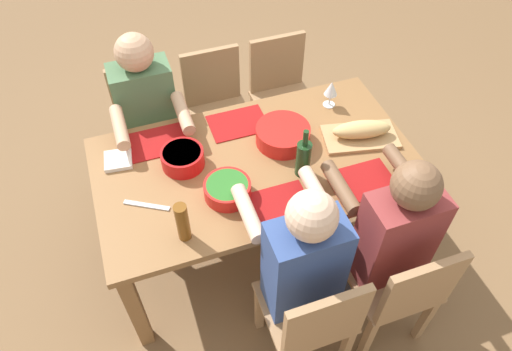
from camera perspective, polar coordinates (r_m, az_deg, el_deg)
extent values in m
plane|color=brown|center=(3.08, 0.00, -7.73)|extent=(8.00, 8.00, 0.00)
cube|color=olive|center=(2.51, 0.00, 1.37)|extent=(1.67, 0.94, 0.04)
cube|color=olive|center=(3.27, 10.54, 5.23)|extent=(0.07, 0.07, 0.70)
cube|color=olive|center=(3.00, -16.78, -1.64)|extent=(0.07, 0.07, 0.70)
cube|color=olive|center=(2.85, 17.78, -5.67)|extent=(0.07, 0.07, 0.70)
cube|color=olive|center=(2.53, -14.17, -15.28)|extent=(0.07, 0.07, 0.70)
cube|color=#A87F56|center=(3.30, 3.51, 8.56)|extent=(0.40, 0.40, 0.03)
cube|color=#A87F56|center=(3.30, 2.49, 13.31)|extent=(0.38, 0.04, 0.40)
cube|color=#A87F56|center=(3.39, 7.07, 4.47)|extent=(0.04, 0.04, 0.42)
cube|color=#A87F56|center=(3.29, 1.66, 3.14)|extent=(0.04, 0.04, 0.42)
cube|color=#A87F56|center=(3.62, 4.87, 8.05)|extent=(0.04, 0.04, 0.42)
cube|color=#A87F56|center=(3.52, -0.28, 6.88)|extent=(0.04, 0.04, 0.42)
cube|color=#A87F56|center=(2.52, 15.66, -11.79)|extent=(0.40, 0.40, 0.03)
cube|color=#A87F56|center=(2.28, 19.04, -12.78)|extent=(0.38, 0.04, 0.40)
cube|color=#A87F56|center=(2.72, 9.76, -12.42)|extent=(0.04, 0.04, 0.42)
cube|color=#A87F56|center=(2.84, 15.99, -10.14)|extent=(0.04, 0.04, 0.42)
cube|color=#A87F56|center=(2.60, 13.15, -18.50)|extent=(0.04, 0.04, 0.42)
cube|color=#A87F56|center=(2.73, 19.61, -15.75)|extent=(0.04, 0.04, 0.42)
cylinder|color=#2D2D38|center=(2.76, 11.04, -10.84)|extent=(0.11, 0.11, 0.45)
cylinder|color=#2D2D38|center=(2.81, 13.96, -9.79)|extent=(0.11, 0.11, 0.45)
cube|color=maroon|center=(2.31, 16.39, -7.05)|extent=(0.34, 0.20, 0.55)
cylinder|color=brown|center=(2.27, 10.06, -1.36)|extent=(0.07, 0.30, 0.07)
cylinder|color=brown|center=(2.42, 17.25, 0.72)|extent=(0.07, 0.30, 0.07)
sphere|color=brown|center=(2.03, 18.61, -1.14)|extent=(0.21, 0.21, 0.21)
cube|color=#A87F56|center=(2.38, 5.85, -15.36)|extent=(0.40, 0.40, 0.03)
cube|color=#A87F56|center=(2.12, 8.32, -16.98)|extent=(0.38, 0.04, 0.40)
cube|color=#A87F56|center=(2.61, 0.38, -15.51)|extent=(0.04, 0.04, 0.42)
cube|color=#A87F56|center=(2.68, 7.43, -13.23)|extent=(0.04, 0.04, 0.42)
cube|color=#A87F56|center=(2.57, 10.71, -19.47)|extent=(0.04, 0.04, 0.42)
cylinder|color=#2D2D38|center=(2.64, 1.91, -13.88)|extent=(0.11, 0.11, 0.45)
cylinder|color=#2D2D38|center=(2.67, 5.21, -12.83)|extent=(0.11, 0.11, 0.45)
cube|color=#334C8C|center=(2.15, 5.81, -10.67)|extent=(0.34, 0.20, 0.55)
cylinder|color=beige|center=(2.15, -0.96, -4.49)|extent=(0.07, 0.30, 0.07)
cylinder|color=beige|center=(2.23, 7.34, -2.15)|extent=(0.07, 0.30, 0.07)
sphere|color=beige|center=(1.84, 6.69, -4.81)|extent=(0.21, 0.21, 0.21)
cube|color=#A87F56|center=(3.14, -12.29, 4.81)|extent=(0.40, 0.40, 0.03)
cube|color=#A87F56|center=(3.14, -13.56, 9.76)|extent=(0.38, 0.04, 0.40)
cube|color=#A87F56|center=(3.19, -8.11, 0.66)|extent=(0.04, 0.04, 0.42)
cube|color=#A87F56|center=(3.18, -14.03, -0.86)|extent=(0.04, 0.04, 0.42)
cube|color=#A87F56|center=(3.43, -9.47, 4.66)|extent=(0.04, 0.04, 0.42)
cube|color=#A87F56|center=(3.42, -15.00, 3.25)|extent=(0.04, 0.04, 0.42)
cylinder|color=#2D2D38|center=(3.14, -9.50, -0.24)|extent=(0.11, 0.11, 0.45)
cylinder|color=#2D2D38|center=(3.14, -12.32, -0.96)|extent=(0.11, 0.11, 0.45)
cube|color=#4C724C|center=(2.91, -12.99, 8.10)|extent=(0.34, 0.20, 0.55)
cylinder|color=tan|center=(2.63, -8.74, 7.41)|extent=(0.07, 0.30, 0.07)
cylinder|color=tan|center=(2.62, -15.98, 5.59)|extent=(0.07, 0.30, 0.07)
sphere|color=tan|center=(2.69, -14.36, 14.06)|extent=(0.21, 0.21, 0.21)
cube|color=#A87F56|center=(3.19, -4.23, 6.80)|extent=(0.40, 0.40, 0.03)
cube|color=#A87F56|center=(3.19, -5.39, 11.69)|extent=(0.38, 0.04, 0.40)
cube|color=#A87F56|center=(3.26, -0.30, 2.65)|extent=(0.04, 0.04, 0.42)
cube|color=#A87F56|center=(3.20, -6.06, 1.18)|extent=(0.04, 0.04, 0.42)
cube|color=#A87F56|center=(3.49, -2.13, 6.45)|extent=(0.04, 0.04, 0.42)
cube|color=#A87F56|center=(3.44, -7.55, 5.14)|extent=(0.04, 0.04, 0.42)
cylinder|color=red|center=(2.47, -8.76, 2.06)|extent=(0.22, 0.22, 0.09)
cylinder|color=beige|center=(2.45, -8.84, 2.55)|extent=(0.20, 0.20, 0.03)
cylinder|color=red|center=(2.32, -3.43, -1.68)|extent=(0.23, 0.23, 0.08)
cylinder|color=#2D7028|center=(2.30, -3.46, -1.27)|extent=(0.20, 0.20, 0.03)
cylinder|color=red|center=(2.57, 3.23, 4.88)|extent=(0.29, 0.29, 0.10)
cylinder|color=orange|center=(2.55, 3.26, 5.38)|extent=(0.26, 0.26, 0.03)
cube|color=tan|center=(2.67, 12.32, 4.53)|extent=(0.44, 0.30, 0.02)
ellipsoid|color=tan|center=(2.63, 12.52, 5.39)|extent=(0.34, 0.17, 0.09)
cylinder|color=#193819|center=(2.38, 5.67, 1.97)|extent=(0.08, 0.08, 0.20)
cylinder|color=#193819|center=(2.27, 5.94, 4.46)|extent=(0.03, 0.03, 0.09)
cylinder|color=brown|center=(2.13, -8.76, -5.54)|extent=(0.06, 0.06, 0.22)
cylinder|color=silver|center=(2.85, 8.69, 8.37)|extent=(0.07, 0.07, 0.01)
cylinder|color=silver|center=(2.82, 8.79, 9.00)|extent=(0.01, 0.01, 0.07)
cone|color=silver|center=(2.77, 8.98, 10.26)|extent=(0.08, 0.08, 0.08)
cube|color=maroon|center=(2.46, 12.58, -0.70)|extent=(0.32, 0.23, 0.01)
cube|color=maroon|center=(2.30, 2.53, -3.58)|extent=(0.32, 0.23, 0.01)
cube|color=maroon|center=(2.64, -11.71, 3.91)|extent=(0.32, 0.23, 0.01)
cube|color=maroon|center=(2.70, -2.17, 6.25)|extent=(0.32, 0.23, 0.01)
cube|color=silver|center=(2.36, -12.93, -3.50)|extent=(0.21, 0.14, 0.01)
cube|color=white|center=(2.58, -16.14, 1.79)|extent=(0.16, 0.16, 0.02)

